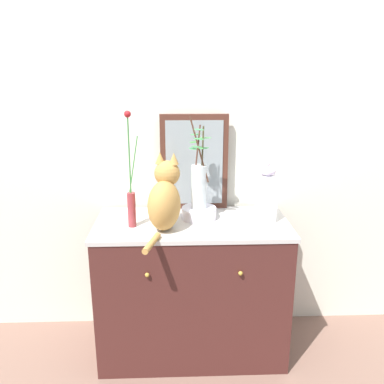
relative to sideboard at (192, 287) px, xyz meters
name	(u,v)px	position (x,y,z in m)	size (l,w,h in m)	color
ground_plane	(192,347)	(0.00, 0.00, -0.42)	(6.00, 6.00, 0.00)	#7F5E51
wall_back	(190,134)	(0.00, 0.35, 0.88)	(4.40, 0.08, 2.60)	silver
sideboard	(192,287)	(0.00, 0.00, 0.00)	(1.11, 0.56, 0.85)	#48211E
mirror_leaning	(194,162)	(0.02, 0.25, 0.72)	(0.41, 0.03, 0.59)	#4E281E
cat_sitting	(165,199)	(-0.15, -0.09, 0.59)	(0.23, 0.47, 0.41)	#BB8744
vase_slim_green	(131,197)	(-0.34, -0.05, 0.59)	(0.07, 0.05, 0.64)	#933339
bowl_porcelain	(199,213)	(0.04, 0.05, 0.46)	(0.20, 0.20, 0.07)	white
vase_glass_clear	(199,183)	(0.04, 0.05, 0.64)	(0.14, 0.23, 0.53)	silver
jar_lidded_porcelain	(267,194)	(0.43, 0.01, 0.58)	(0.10, 0.10, 0.35)	white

